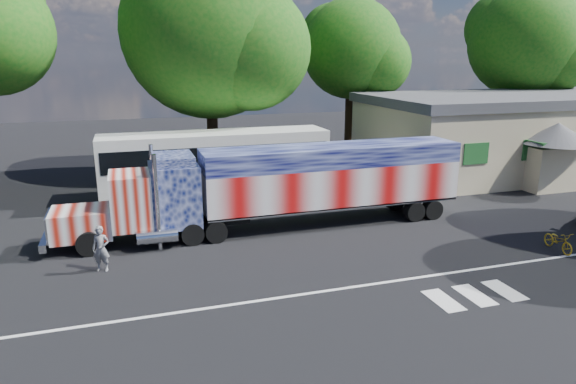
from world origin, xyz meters
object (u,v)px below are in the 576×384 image
object	(u,v)px
coach_bus	(216,164)
tree_ne_a	(353,50)
tree_far_ne	(527,42)
bicycle	(558,241)
tree_n_mid	(212,32)
woman	(101,249)
semi_truck	(285,184)

from	to	relation	value
coach_bus	tree_ne_a	world-z (taller)	tree_ne_a
coach_bus	tree_far_ne	world-z (taller)	tree_far_ne
bicycle	tree_n_mid	xyz separation A→B (m)	(-10.85, 17.43, 8.68)
tree_far_ne	tree_ne_a	bearing A→B (deg)	172.91
coach_bus	tree_n_mid	world-z (taller)	tree_n_mid
woman	tree_far_ne	bearing A→B (deg)	43.23
coach_bus	tree_far_ne	size ratio (longest dim) A/B	0.95
coach_bus	woman	distance (m)	10.81
woman	bicycle	bearing A→B (deg)	5.77
bicycle	tree_far_ne	size ratio (longest dim) A/B	0.12
coach_bus	bicycle	size ratio (longest dim) A/B	7.72
semi_truck	tree_n_mid	distance (m)	13.30
tree_ne_a	tree_n_mid	xyz separation A→B (m)	(-11.20, -3.66, 0.97)
woman	coach_bus	bearing A→B (deg)	73.96
coach_bus	woman	bearing A→B (deg)	-123.15
tree_far_ne	tree_ne_a	world-z (taller)	tree_far_ne
tree_far_ne	semi_truck	bearing A→B (deg)	-151.65
semi_truck	tree_ne_a	distance (m)	18.94
coach_bus	tree_ne_a	size ratio (longest dim) A/B	1.05
tree_ne_a	coach_bus	bearing A→B (deg)	-144.69
semi_truck	tree_n_mid	xyz separation A→B (m)	(-1.17, 11.21, 7.06)
bicycle	tree_ne_a	distance (m)	22.45
bicycle	tree_far_ne	distance (m)	25.60
tree_ne_a	semi_truck	bearing A→B (deg)	-124.01
woman	bicycle	distance (m)	17.96
bicycle	tree_far_ne	world-z (taller)	tree_far_ne
woman	tree_far_ne	world-z (taller)	tree_far_ne
coach_bus	tree_n_mid	bearing A→B (deg)	79.96
bicycle	tree_n_mid	size ratio (longest dim) A/B	0.11
woman	tree_ne_a	bearing A→B (deg)	61.47
coach_bus	tree_n_mid	distance (m)	8.77
bicycle	tree_far_ne	bearing A→B (deg)	59.19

